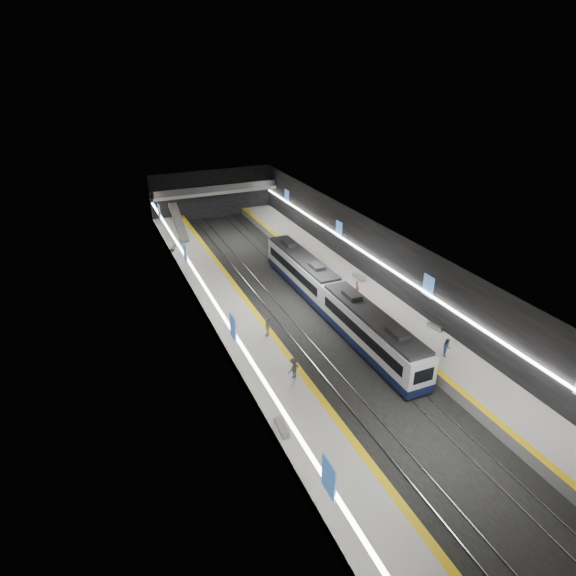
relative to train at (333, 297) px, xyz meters
name	(u,v)px	position (x,y,z in m)	size (l,w,h in m)	color
ground	(301,310)	(-2.50, 2.36, -2.20)	(70.00, 70.00, 0.00)	black
ceiling	(302,240)	(-2.50, 2.36, 5.80)	(20.00, 70.00, 0.04)	beige
wall_left	(208,293)	(-12.50, 2.36, 1.80)	(0.04, 70.00, 8.00)	black
wall_right	(383,261)	(7.50, 2.36, 1.80)	(0.04, 70.00, 8.00)	black
wall_back	(212,194)	(-2.50, 37.36, 1.80)	(20.00, 0.04, 8.00)	black
platform_left	(234,320)	(-10.00, 2.36, -1.70)	(5.00, 70.00, 1.00)	slate
tile_surface_left	(234,315)	(-10.00, 2.36, -1.19)	(5.00, 70.00, 0.02)	#9B9B96
tactile_strip_left	(254,311)	(-7.80, 2.36, -1.18)	(0.60, 70.00, 0.02)	yellow
platform_right	(361,293)	(5.00, 2.36, -1.70)	(5.00, 70.00, 1.00)	slate
tile_surface_right	(361,289)	(5.00, 2.36, -1.19)	(5.00, 70.00, 0.02)	#9B9B96
tactile_strip_right	(344,293)	(2.80, 2.36, -1.18)	(0.60, 70.00, 0.02)	yellow
rails	(301,309)	(-2.50, 2.36, -2.14)	(6.52, 70.00, 0.12)	gray
train	(333,297)	(0.00, 0.00, 0.00)	(2.69, 30.04, 3.60)	#0F1538
ad_posters	(297,268)	(-2.50, 3.36, 2.30)	(19.94, 53.50, 2.20)	#457ACF
cove_light_left	(210,295)	(-12.30, 2.36, 1.60)	(0.25, 68.60, 0.12)	white
cove_light_right	(381,263)	(7.30, 2.36, 1.60)	(0.25, 68.60, 0.12)	white
mezzanine_bridge	(215,191)	(-2.50, 35.29, 2.84)	(20.00, 3.00, 1.50)	gray
escalator	(179,222)	(-10.00, 28.36, 0.70)	(1.20, 8.00, 0.60)	#99999E
bench_left_near	(282,428)	(-11.90, -14.80, -0.96)	(0.54, 1.94, 0.48)	#99999E
bench_left_far	(174,248)	(-12.00, 22.88, -0.98)	(0.49, 1.75, 0.43)	#99999E
bench_right_near	(435,327)	(7.00, -7.87, -1.00)	(0.44, 1.60, 0.39)	#99999E
bench_right_far	(359,277)	(6.08, 4.75, -0.95)	(0.56, 2.03, 0.50)	#99999E
passenger_right_a	(357,288)	(3.77, 1.39, -0.36)	(0.61, 0.40, 1.68)	#B54347
passenger_right_b	(447,347)	(5.00, -11.87, -0.35)	(0.82, 0.64, 1.70)	#466797
passenger_left_a	(267,327)	(-8.26, -2.58, -0.28)	(1.08, 0.45, 1.84)	beige
passenger_left_b	(294,368)	(-8.62, -9.50, -0.29)	(1.18, 0.68, 1.82)	#39393F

